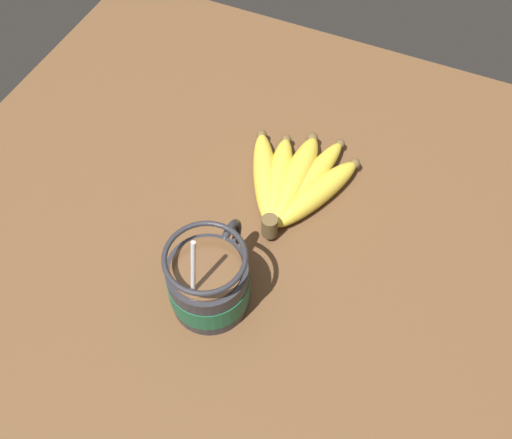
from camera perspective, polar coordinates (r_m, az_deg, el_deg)
name	(u,v)px	position (r cm, az deg, el deg)	size (l,w,h in cm)	color
table	(252,279)	(70.97, -0.44, -6.01)	(92.41, 92.41, 3.95)	brown
coffee_mug	(209,282)	(64.16, -4.70, -6.29)	(12.86, 9.20, 15.04)	#28282D
banana_bunch	(293,182)	(74.96, 3.71, 3.77)	(18.85, 16.41, 4.04)	brown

